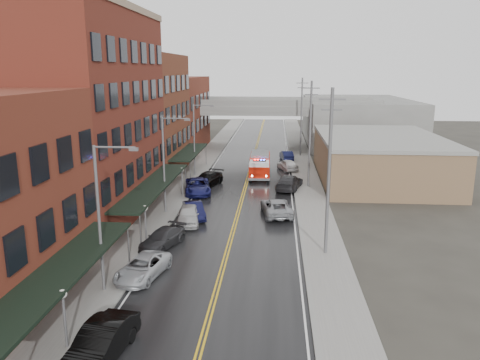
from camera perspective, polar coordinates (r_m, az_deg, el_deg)
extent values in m
cube|color=black|center=(49.29, 0.29, -2.17)|extent=(11.00, 160.00, 0.02)
cube|color=slate|center=(50.33, -8.03, -1.90)|extent=(3.00, 160.00, 0.15)
cube|color=slate|center=(49.30, 8.79, -2.25)|extent=(3.00, 160.00, 0.15)
cube|color=gray|center=(50.00, -6.19, -1.95)|extent=(0.30, 160.00, 0.15)
cube|color=gray|center=(49.20, 6.87, -2.22)|extent=(0.30, 160.00, 0.15)
cube|color=maroon|center=(43.94, -18.13, 7.22)|extent=(9.00, 20.00, 18.00)
cube|color=#5C2D1B|center=(60.54, -11.71, 7.67)|extent=(9.00, 15.00, 15.00)
cube|color=maroon|center=(77.56, -8.08, 7.88)|extent=(9.00, 20.00, 12.00)
cube|color=#825D46|center=(59.68, 16.55, 2.46)|extent=(14.00, 22.00, 5.00)
cube|color=slate|center=(89.04, 13.98, 7.01)|extent=(18.00, 30.00, 8.00)
cube|color=black|center=(26.11, -21.22, -10.55)|extent=(2.60, 16.00, 0.18)
cylinder|color=slate|center=(32.76, -13.44, -7.93)|extent=(0.10, 0.10, 3.00)
cube|color=black|center=(43.07, -10.41, -0.56)|extent=(2.60, 18.00, 0.18)
cylinder|color=slate|center=(35.26, -12.05, -6.31)|extent=(0.10, 0.10, 3.00)
cylinder|color=slate|center=(51.30, -6.67, 0.08)|extent=(0.10, 0.10, 3.00)
cube|color=black|center=(59.79, -6.16, 3.44)|extent=(2.60, 13.00, 0.18)
cylinder|color=slate|center=(53.98, -6.10, 0.75)|extent=(0.10, 0.10, 3.00)
cylinder|color=slate|center=(65.78, -4.16, 3.06)|extent=(0.10, 0.10, 3.00)
cylinder|color=#59595B|center=(24.74, -20.55, -15.99)|extent=(0.14, 0.14, 2.80)
sphere|color=silver|center=(24.06, -20.85, -12.86)|extent=(0.44, 0.44, 0.44)
cylinder|color=#59595B|center=(36.75, -11.42, -5.63)|extent=(0.14, 0.14, 2.80)
sphere|color=silver|center=(36.30, -11.53, -3.39)|extent=(0.44, 0.44, 0.44)
cylinder|color=#59595B|center=(49.81, -7.07, -0.45)|extent=(0.14, 0.14, 2.80)
sphere|color=silver|center=(49.48, -7.12, 1.23)|extent=(0.44, 0.44, 0.44)
cylinder|color=#59595B|center=(28.73, -16.80, -4.82)|extent=(0.18, 0.18, 9.00)
cylinder|color=#59595B|center=(27.30, -15.06, 3.88)|extent=(2.40, 0.12, 0.12)
cube|color=#59595B|center=(26.97, -12.84, 3.67)|extent=(0.50, 0.22, 0.18)
cylinder|color=#59595B|center=(43.51, -9.27, 1.65)|extent=(0.18, 0.18, 9.00)
cylinder|color=#59595B|center=(42.58, -7.91, 7.44)|extent=(2.40, 0.12, 0.12)
cube|color=#59595B|center=(42.37, -6.44, 7.32)|extent=(0.50, 0.22, 0.18)
cylinder|color=#59595B|center=(58.94, -5.61, 4.79)|extent=(0.18, 0.18, 9.00)
cylinder|color=#59595B|center=(58.25, -4.53, 9.07)|extent=(2.40, 0.12, 0.12)
cube|color=#59595B|center=(58.10, -3.44, 8.98)|extent=(0.50, 0.22, 0.18)
cylinder|color=#59595B|center=(33.36, 10.77, 0.68)|extent=(0.24, 0.24, 12.00)
cube|color=#59595B|center=(32.65, 11.17, 9.62)|extent=(1.80, 0.12, 0.12)
cube|color=#59595B|center=(32.70, 11.12, 8.40)|extent=(1.40, 0.12, 0.12)
cylinder|color=#59595B|center=(52.99, 8.52, 5.39)|extent=(0.24, 0.24, 12.00)
cube|color=#59595B|center=(52.54, 8.72, 11.02)|extent=(1.80, 0.12, 0.12)
cube|color=#59595B|center=(52.58, 8.69, 10.26)|extent=(1.40, 0.12, 0.12)
cylinder|color=#59595B|center=(72.83, 7.48, 7.55)|extent=(0.24, 0.24, 12.00)
cube|color=#59595B|center=(72.50, 7.61, 11.64)|extent=(1.80, 0.12, 0.12)
cube|color=#59595B|center=(72.52, 7.59, 11.09)|extent=(1.40, 0.12, 0.12)
cube|color=slate|center=(79.71, 2.02, 8.68)|extent=(40.00, 10.00, 1.50)
cube|color=slate|center=(81.33, -5.81, 6.06)|extent=(1.60, 8.00, 6.00)
cube|color=slate|center=(80.38, 9.90, 5.84)|extent=(1.60, 8.00, 6.00)
cube|color=red|center=(60.04, 2.47, 2.12)|extent=(2.53, 5.44, 2.06)
cube|color=red|center=(56.35, 2.37, 1.07)|extent=(2.49, 2.59, 1.47)
cube|color=silver|center=(56.15, 2.38, 2.05)|extent=(2.37, 2.39, 0.49)
cube|color=black|center=(56.48, 2.38, 1.40)|extent=(2.50, 1.61, 0.79)
cube|color=slate|center=(59.83, 2.48, 3.22)|extent=(2.28, 5.04, 0.29)
cube|color=black|center=(56.09, 2.39, 2.37)|extent=(1.58, 0.30, 0.14)
sphere|color=#FF0C0C|center=(56.09, 1.84, 2.46)|extent=(0.20, 0.20, 0.20)
sphere|color=#1933FF|center=(56.07, 2.94, 2.44)|extent=(0.20, 0.20, 0.20)
cylinder|color=black|center=(56.45, 1.27, 0.33)|extent=(0.99, 0.36, 0.98)
cylinder|color=black|center=(56.40, 3.46, 0.30)|extent=(0.99, 0.36, 0.98)
cylinder|color=black|center=(59.80, 1.41, 1.07)|extent=(0.99, 0.36, 0.98)
cylinder|color=black|center=(59.76, 3.48, 1.04)|extent=(0.99, 0.36, 0.98)
cylinder|color=black|center=(62.20, 1.51, 1.55)|extent=(0.99, 0.36, 0.98)
cylinder|color=black|center=(62.16, 3.50, 1.52)|extent=(0.99, 0.36, 0.98)
imported|color=black|center=(23.78, -16.61, -18.51)|extent=(2.40, 5.27, 1.68)
imported|color=#B1B4B9|center=(31.45, -11.76, -10.38)|extent=(3.18, 5.22, 1.35)
imported|color=#29292C|center=(36.24, -9.41, -7.03)|extent=(3.31, 5.04, 1.36)
imported|color=#B3B3B3|center=(41.22, -6.31, -4.23)|extent=(2.45, 4.88, 1.59)
imported|color=black|center=(42.70, -5.64, -3.69)|extent=(2.91, 4.64, 1.44)
imported|color=#151751|center=(50.98, -5.21, -0.78)|extent=(3.78, 6.21, 1.61)
imported|color=black|center=(54.21, -4.02, 0.08)|extent=(3.76, 5.84, 1.57)
imported|color=#919498|center=(43.45, 4.47, -3.32)|extent=(3.32, 5.79, 1.52)
imported|color=#29292B|center=(52.82, 6.03, -0.28)|extent=(3.55, 6.04, 1.64)
imported|color=silver|center=(62.73, 5.81, 1.84)|extent=(3.17, 4.85, 1.54)
imported|color=black|center=(69.90, 5.69, 2.99)|extent=(2.18, 4.58, 1.45)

